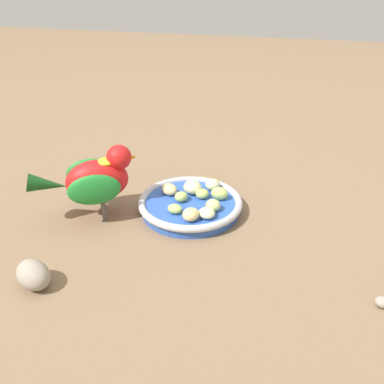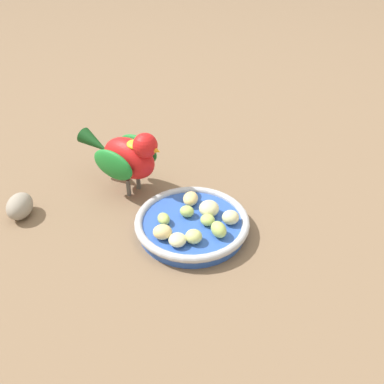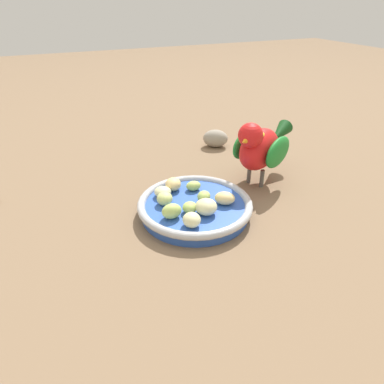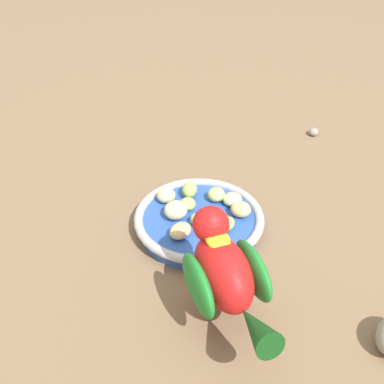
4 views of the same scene
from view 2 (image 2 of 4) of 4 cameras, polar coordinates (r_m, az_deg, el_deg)
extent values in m
plane|color=#7A6047|center=(0.78, -1.88, -4.67)|extent=(4.00, 4.00, 0.00)
cylinder|color=#2D56B7|center=(0.77, 0.00, -4.39)|extent=(0.18, 0.18, 0.02)
torus|color=#B7BABF|center=(0.76, 0.00, -3.78)|extent=(0.20, 0.20, 0.01)
ellipsoid|color=#E5C67F|center=(0.79, -0.19, -0.86)|extent=(0.04, 0.04, 0.02)
ellipsoid|color=#B2CC66|center=(0.75, 2.02, -3.61)|extent=(0.03, 0.03, 0.02)
ellipsoid|color=#E5C67F|center=(0.72, -3.80, -5.13)|extent=(0.04, 0.04, 0.02)
ellipsoid|color=#B2CC66|center=(0.75, -3.51, -3.66)|extent=(0.02, 0.03, 0.02)
ellipsoid|color=#B2CC66|center=(0.73, 3.44, -4.81)|extent=(0.02, 0.03, 0.02)
ellipsoid|color=#C6D17A|center=(0.71, 0.17, -5.74)|extent=(0.04, 0.04, 0.02)
ellipsoid|color=#B2CC66|center=(0.77, -0.69, -2.44)|extent=(0.03, 0.03, 0.02)
ellipsoid|color=beige|center=(0.71, -1.87, -6.15)|extent=(0.04, 0.04, 0.02)
ellipsoid|color=beige|center=(0.77, 2.20, -2.13)|extent=(0.05, 0.05, 0.03)
ellipsoid|color=beige|center=(0.75, 4.96, -3.25)|extent=(0.03, 0.03, 0.02)
cylinder|color=#59544C|center=(0.87, -6.91, 1.46)|extent=(0.01, 0.01, 0.04)
cylinder|color=#59544C|center=(0.86, -8.14, 0.57)|extent=(0.01, 0.01, 0.04)
ellipsoid|color=red|center=(0.84, -8.08, 4.33)|extent=(0.11, 0.13, 0.08)
ellipsoid|color=#1E7F2D|center=(0.86, -6.96, 5.48)|extent=(0.06, 0.09, 0.06)
ellipsoid|color=#1E7F2D|center=(0.82, -10.11, 3.43)|extent=(0.06, 0.09, 0.06)
cone|color=#144719|center=(0.89, -12.28, 6.14)|extent=(0.06, 0.08, 0.05)
sphere|color=red|center=(0.79, -6.03, 5.95)|extent=(0.06, 0.06, 0.04)
cone|color=orange|center=(0.78, -4.81, 5.30)|extent=(0.02, 0.03, 0.02)
ellipsoid|color=yellow|center=(0.81, -7.24, 6.04)|extent=(0.04, 0.05, 0.01)
ellipsoid|color=gray|center=(0.85, -21.22, -1.70)|extent=(0.07, 0.07, 0.04)
camera|label=1|loc=(0.56, -74.41, 2.14)|focal=40.57mm
camera|label=3|loc=(0.80, 40.93, 15.36)|focal=32.70mm
camera|label=4|loc=(1.10, -20.30, 33.17)|focal=45.53mm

